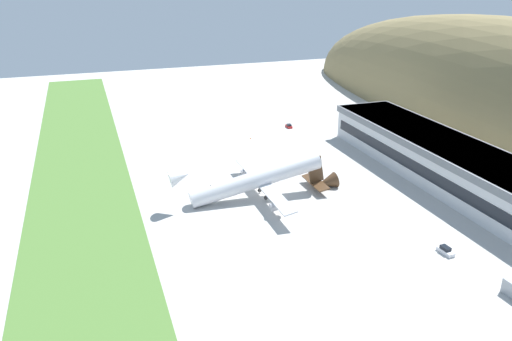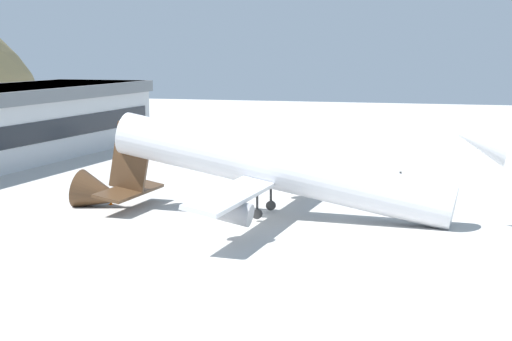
{
  "view_description": "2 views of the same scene",
  "coord_description": "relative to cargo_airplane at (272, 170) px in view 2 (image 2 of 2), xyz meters",
  "views": [
    {
      "loc": [
        121.27,
        -46.39,
        60.4
      ],
      "look_at": [
        -3.22,
        -3.27,
        6.84
      ],
      "focal_mm": 35.0,
      "sensor_mm": 36.0,
      "label": 1
    },
    {
      "loc": [
        -89.76,
        -29.37,
        18.69
      ],
      "look_at": [
        -2.81,
        -2.44,
        5.66
      ],
      "focal_mm": 60.0,
      "sensor_mm": 36.0,
      "label": 2
    }
  ],
  "objects": [
    {
      "name": "cargo_airplane",
      "position": [
        0.0,
        0.0,
        0.0
      ],
      "size": [
        41.15,
        49.92,
        13.6
      ],
      "color": "silver"
    },
    {
      "name": "fuel_truck",
      "position": [
        61.91,
        32.19,
        -3.77
      ],
      "size": [
        8.55,
        2.62,
        3.17
      ],
      "color": "silver",
      "rests_on": "ground_plane"
    },
    {
      "name": "ground_plane",
      "position": [
        -0.21,
        3.34,
        -5.29
      ],
      "size": [
        410.42,
        410.42,
        0.0
      ],
      "primitive_type": "plane",
      "color": "#B7B5AF"
    },
    {
      "name": "traffic_cone_0",
      "position": [
        1.78,
        20.74,
        -5.01
      ],
      "size": [
        0.52,
        0.52,
        0.58
      ],
      "color": "orange",
      "rests_on": "ground_plane"
    },
    {
      "name": "service_car_0",
      "position": [
        42.31,
        30.01,
        -4.59
      ],
      "size": [
        4.37,
        2.05,
        1.68
      ],
      "color": "silver",
      "rests_on": "ground_plane"
    }
  ]
}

